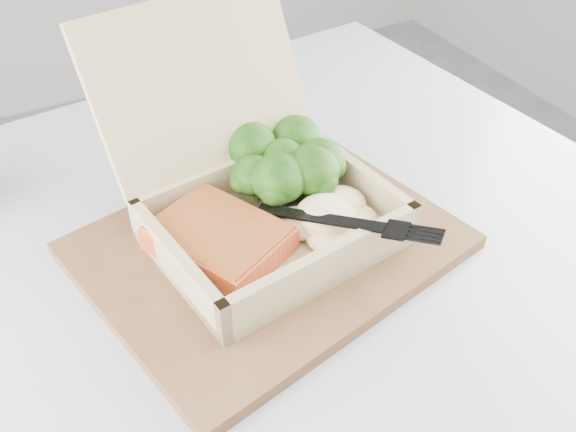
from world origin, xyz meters
TOP-DOWN VIEW (x-y plane):
  - cafe_table at (0.45, 0.25)m, footprint 0.88×0.88m
  - serving_tray at (0.45, 0.29)m, footprint 0.37×0.32m
  - takeout_container at (0.45, 0.32)m, footprint 0.24×0.27m
  - salmon_fillet at (0.40, 0.29)m, footprint 0.13×0.14m
  - broccoli_pile at (0.50, 0.34)m, footprint 0.13×0.13m
  - mashed_potatoes at (0.50, 0.27)m, footprint 0.09×0.08m
  - plastic_fork at (0.47, 0.27)m, footprint 0.12×0.15m
  - receipt at (0.44, 0.48)m, footprint 0.09×0.15m

SIDE VIEW (x-z plane):
  - cafe_table at x=0.45m, z-range 0.18..0.91m
  - receipt at x=0.44m, z-range 0.73..0.73m
  - serving_tray at x=0.45m, z-range 0.73..0.75m
  - salmon_fillet at x=0.40m, z-range 0.76..0.78m
  - mashed_potatoes at x=0.50m, z-range 0.76..0.79m
  - broccoli_pile at x=0.50m, z-range 0.76..0.80m
  - plastic_fork at x=0.47m, z-range 0.77..0.79m
  - takeout_container at x=0.45m, z-range 0.70..0.89m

